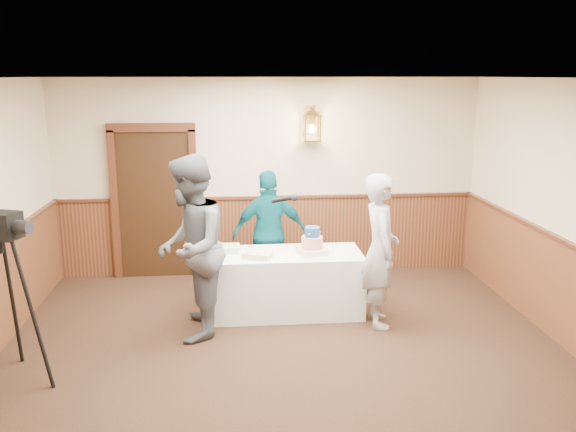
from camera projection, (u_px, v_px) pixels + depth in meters
name	position (u px, v px, depth m)	size (l,w,h in m)	color
ground	(292.00, 390.00, 5.60)	(7.00, 7.00, 0.00)	black
room_shell	(281.00, 218.00, 5.70)	(6.02, 7.02, 2.81)	beige
display_table	(286.00, 283.00, 7.37)	(1.80, 0.80, 0.75)	silver
tiered_cake	(312.00, 243.00, 7.24)	(0.38, 0.38, 0.32)	beige
sheet_cake_yellow	(258.00, 255.00, 7.09)	(0.32, 0.24, 0.07)	#F1D090
sheet_cake_green	(226.00, 248.00, 7.34)	(0.31, 0.25, 0.07)	#A8D999
interviewer	(190.00, 248.00, 6.57)	(1.57, 1.04, 2.01)	#53575C
baker	(380.00, 250.00, 6.91)	(0.65, 0.42, 1.77)	#A2A2A9
assistant_p	(270.00, 234.00, 7.88)	(0.97, 0.40, 1.65)	#094C55
tv_camera_rig	(6.00, 308.00, 5.59)	(0.64, 0.60, 1.65)	black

